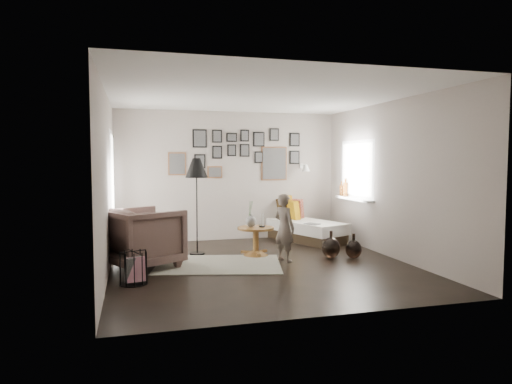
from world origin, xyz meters
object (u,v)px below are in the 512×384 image
object	(u,v)px
armchair	(143,238)
demijohn_large	(331,248)
child	(284,228)
demijohn_small	(354,249)
pedestal_table	(256,243)
vase	(251,219)
floor_lamp	(197,172)
daybed	(303,227)
magazine_basket	(133,268)

from	to	relation	value
armchair	demijohn_large	bearing A→B (deg)	-121.20
child	demijohn_small	bearing A→B (deg)	-123.33
pedestal_table	vase	size ratio (longest dim) A/B	1.40
pedestal_table	child	world-z (taller)	child
demijohn_large	demijohn_small	bearing A→B (deg)	-18.92
armchair	demijohn_small	size ratio (longest dim) A/B	2.41
vase	armchair	size ratio (longest dim) A/B	0.45
vase	floor_lamp	xyz separation A→B (m)	(-0.86, 0.36, 0.80)
demijohn_large	floor_lamp	bearing A→B (deg)	156.79
armchair	floor_lamp	bearing A→B (deg)	-78.99
demijohn_small	daybed	bearing A→B (deg)	95.08
armchair	demijohn_small	bearing A→B (deg)	-122.95
pedestal_table	magazine_basket	size ratio (longest dim) A/B	1.38
magazine_basket	demijohn_large	bearing A→B (deg)	13.81
pedestal_table	floor_lamp	distance (m)	1.57
daybed	floor_lamp	xyz separation A→B (m)	(-2.27, -0.88, 1.16)
daybed	demijohn_small	bearing A→B (deg)	-107.16
floor_lamp	demijohn_large	size ratio (longest dim) A/B	3.63
pedestal_table	daybed	size ratio (longest dim) A/B	0.32
magazine_basket	vase	bearing A→B (deg)	34.24
vase	child	size ratio (longest dim) A/B	0.41
daybed	magazine_basket	world-z (taller)	daybed
floor_lamp	daybed	bearing A→B (deg)	21.10
daybed	demijohn_large	world-z (taller)	daybed
vase	demijohn_large	xyz separation A→B (m)	(1.23, -0.54, -0.45)
vase	child	xyz separation A→B (m)	(0.41, -0.54, -0.08)
armchair	magazine_basket	xyz separation A→B (m)	(-0.15, -0.92, -0.24)
magazine_basket	pedestal_table	bearing A→B (deg)	32.76
floor_lamp	child	world-z (taller)	floor_lamp
demijohn_small	child	world-z (taller)	child
demijohn_large	demijohn_small	world-z (taller)	demijohn_large
vase	armchair	xyz separation A→B (m)	(-1.78, -0.39, -0.17)
daybed	child	xyz separation A→B (m)	(-1.00, -1.78, 0.27)
magazine_basket	demijohn_small	size ratio (longest dim) A/B	1.09
daybed	demijohn_large	xyz separation A→B (m)	(-0.18, -1.77, -0.09)
armchair	child	bearing A→B (deg)	-122.25
floor_lamp	child	xyz separation A→B (m)	(1.28, -0.90, -0.88)
pedestal_table	armchair	xyz separation A→B (m)	(-1.86, -0.37, 0.23)
floor_lamp	demijohn_small	distance (m)	2.93
demijohn_small	child	bearing A→B (deg)	174.19
daybed	demijohn_large	size ratio (longest dim) A/B	4.26
floor_lamp	magazine_basket	xyz separation A→B (m)	(-1.06, -1.67, -1.21)
armchair	demijohn_small	xyz separation A→B (m)	(3.36, -0.26, -0.30)
daybed	demijohn_small	size ratio (longest dim) A/B	4.69
demijohn_small	child	size ratio (longest dim) A/B	0.38
floor_lamp	magazine_basket	world-z (taller)	floor_lamp
pedestal_table	demijohn_small	bearing A→B (deg)	-23.00
vase	demijohn_small	world-z (taller)	vase
floor_lamp	demijohn_small	bearing A→B (deg)	-22.61
vase	child	distance (m)	0.68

